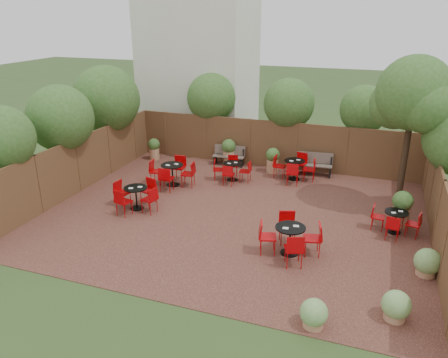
% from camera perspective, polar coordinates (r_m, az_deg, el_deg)
% --- Properties ---
extents(ground, '(80.00, 80.00, 0.00)m').
position_cam_1_polar(ground, '(14.60, 1.30, -4.58)').
color(ground, '#354F23').
rests_on(ground, ground).
extents(courtyard_paving, '(12.00, 10.00, 0.02)m').
position_cam_1_polar(courtyard_paving, '(14.60, 1.30, -4.55)').
color(courtyard_paving, '#3D1D19').
rests_on(courtyard_paving, ground).
extents(fence_back, '(12.00, 0.08, 2.00)m').
position_cam_1_polar(fence_back, '(18.75, 6.21, 4.46)').
color(fence_back, brown).
rests_on(fence_back, ground).
extents(fence_left, '(0.08, 10.00, 2.00)m').
position_cam_1_polar(fence_left, '(16.95, -18.29, 1.68)').
color(fence_left, brown).
rests_on(fence_left, ground).
extents(fence_right, '(0.08, 10.00, 2.00)m').
position_cam_1_polar(fence_right, '(13.71, 25.92, -4.03)').
color(fence_right, brown).
rests_on(fence_right, ground).
extents(neighbour_building, '(5.00, 4.00, 8.00)m').
position_cam_1_polar(neighbour_building, '(22.36, -3.18, 15.09)').
color(neighbour_building, silver).
rests_on(neighbour_building, ground).
extents(overhang_foliage, '(15.79, 10.29, 2.76)m').
position_cam_1_polar(overhang_foliage, '(16.83, -3.01, 8.64)').
color(overhang_foliage, '#30591D').
rests_on(overhang_foliage, ground).
extents(courtyard_tree, '(2.57, 2.47, 5.04)m').
position_cam_1_polar(courtyard_tree, '(15.09, 23.19, 9.52)').
color(courtyard_tree, black).
rests_on(courtyard_tree, courtyard_paving).
extents(park_bench_left, '(1.37, 0.52, 0.83)m').
position_cam_1_polar(park_bench_left, '(19.04, 0.65, 3.11)').
color(park_bench_left, brown).
rests_on(park_bench_left, courtyard_paving).
extents(park_bench_right, '(1.50, 0.66, 0.90)m').
position_cam_1_polar(park_bench_right, '(18.23, 11.51, 1.96)').
color(park_bench_right, brown).
rests_on(park_bench_right, courtyard_paving).
extents(bistro_tables, '(9.68, 7.34, 0.96)m').
position_cam_1_polar(bistro_tables, '(15.28, 2.17, -1.45)').
color(bistro_tables, black).
rests_on(bistro_tables, courtyard_paving).
extents(planters, '(10.83, 4.33, 1.14)m').
position_cam_1_polar(planters, '(17.32, 5.45, 1.69)').
color(planters, '#A77753').
rests_on(planters, courtyard_paving).
extents(low_shrubs, '(3.00, 3.55, 0.72)m').
position_cam_1_polar(low_shrubs, '(11.04, 20.37, -13.19)').
color(low_shrubs, '#A77753').
rests_on(low_shrubs, courtyard_paving).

